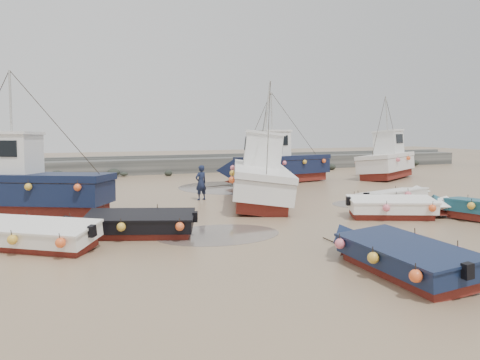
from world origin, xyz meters
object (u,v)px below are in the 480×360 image
Objects in this scene: dinghy_4 at (130,221)px; cabin_boat_2 at (277,163)px; dinghy_0 at (24,232)px; dinghy_3 at (398,196)px; dinghy_5 at (400,205)px; dinghy_1 at (397,251)px; cabin_boat_0 at (19,185)px; cabin_boat_1 at (257,177)px; cabin_boat_3 at (390,160)px; dinghy_2 at (480,207)px; person at (201,200)px.

dinghy_4 is 17.61m from cabin_boat_2.
cabin_boat_2 is at bearing -13.68° from dinghy_0.
dinghy_3 is 2.84m from dinghy_5.
dinghy_1 is at bearing -88.25° from dinghy_0.
cabin_boat_0 and cabin_boat_1 have the same top height.
cabin_boat_3 is at bearing -27.15° from dinghy_0.
dinghy_5 is 16.37m from cabin_boat_0.
dinghy_4 is at bearing 133.62° from dinghy_1.
dinghy_4 is (-6.02, 6.66, 0.00)m from dinghy_1.
dinghy_2 is 0.91× the size of dinghy_4.
dinghy_2 is at bearing -57.83° from cabin_boat_3.
person is (-1.26, 13.83, -0.54)m from dinghy_1.
dinghy_4 reaches higher than person.
person is (8.14, 7.54, -0.54)m from dinghy_0.
dinghy_4 is 0.55× the size of cabin_boat_1.
cabin_boat_0 is 0.85× the size of cabin_boat_1.
cabin_boat_3 is at bearing 165.46° from dinghy_5.
cabin_boat_2 is 1.20× the size of cabin_boat_3.
cabin_boat_0 reaches higher than dinghy_3.
dinghy_5 is (11.19, -0.67, 0.00)m from dinghy_4.
dinghy_0 is at bearing -93.60° from cabin_boat_3.
dinghy_4 and dinghy_5 have the same top height.
cabin_boat_0 is at bearing 40.07° from dinghy_0.
dinghy_1 is 7.92m from dinghy_5.
cabin_boat_0 is 8.85m from person.
cabin_boat_2 and cabin_boat_3 have the same top height.
cabin_boat_1 reaches higher than dinghy_0.
dinghy_2 is at bearing -61.03° from dinghy_0.
cabin_boat_1 is (-5.68, 3.98, 0.77)m from dinghy_3.
dinghy_3 is 0.61× the size of cabin_boat_2.
dinghy_0 and dinghy_3 have the same top height.
dinghy_3 and dinghy_5 have the same top height.
dinghy_4 is 6.93m from cabin_boat_0.
dinghy_1 is 0.64× the size of cabin_boat_2.
person is at bearing 168.07° from cabin_boat_1.
cabin_boat_2 reaches higher than dinghy_2.
dinghy_0 is at bearing -130.05° from cabin_boat_1.
dinghy_4 is at bearing -70.03° from dinghy_5.
dinghy_1 is 15.84m from cabin_boat_0.
cabin_boat_3 reaches higher than person.
cabin_boat_2 is (-0.99, 11.34, 0.80)m from dinghy_3.
cabin_boat_2 is (0.79, 13.56, 0.80)m from dinghy_5.
person is at bearing -53.18° from cabin_boat_0.
cabin_boat_0 is (-16.84, 4.15, 0.81)m from dinghy_3.
cabin_boat_3 is (15.39, 19.10, 0.85)m from dinghy_1.
cabin_boat_2 reaches higher than dinghy_5.
dinghy_2 is 0.88× the size of dinghy_3.
cabin_boat_3 is (21.41, 12.44, 0.84)m from dinghy_4.
cabin_boat_3 is at bearing -40.13° from dinghy_4.
cabin_boat_1 is at bearing -63.73° from cabin_boat_0.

